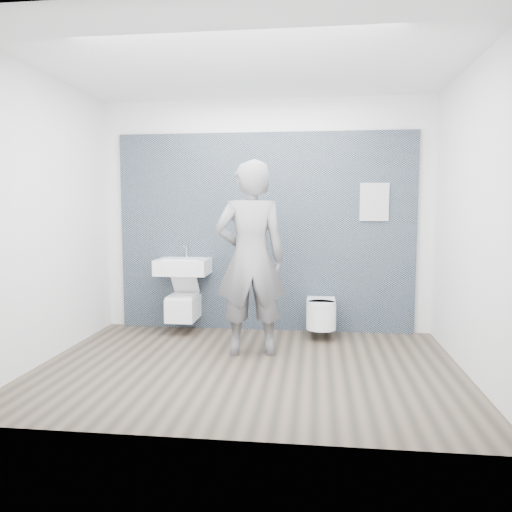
# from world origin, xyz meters

# --- Properties ---
(ground) EXTENTS (4.00, 4.00, 0.00)m
(ground) POSITION_xyz_m (0.00, 0.00, 0.00)
(ground) COLOR brown
(ground) RESTS_ON ground
(room_shell) EXTENTS (4.00, 4.00, 4.00)m
(room_shell) POSITION_xyz_m (0.00, 0.00, 1.74)
(room_shell) COLOR silver
(room_shell) RESTS_ON ground
(tile_wall) EXTENTS (3.60, 0.06, 2.40)m
(tile_wall) POSITION_xyz_m (0.00, 1.47, 0.00)
(tile_wall) COLOR black
(tile_wall) RESTS_ON ground
(washbasin) EXTENTS (0.62, 0.46, 0.46)m
(washbasin) POSITION_xyz_m (-0.96, 1.21, 0.81)
(washbasin) COLOR white
(washbasin) RESTS_ON ground
(toilet_square) EXTENTS (0.33, 0.48, 0.59)m
(toilet_square) POSITION_xyz_m (-0.96, 1.20, 0.32)
(toilet_square) COLOR white
(toilet_square) RESTS_ON ground
(toilet_rounded) EXTENTS (0.34, 0.58, 0.31)m
(toilet_rounded) POSITION_xyz_m (0.69, 1.15, 0.28)
(toilet_rounded) COLOR white
(toilet_rounded) RESTS_ON ground
(info_placard) EXTENTS (0.33, 0.03, 0.44)m
(info_placard) POSITION_xyz_m (1.30, 1.43, 0.00)
(info_placard) COLOR white
(info_placard) RESTS_ON ground
(visitor) EXTENTS (0.80, 0.61, 1.98)m
(visitor) POSITION_xyz_m (-0.03, 0.42, 0.99)
(visitor) COLOR slate
(visitor) RESTS_ON ground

